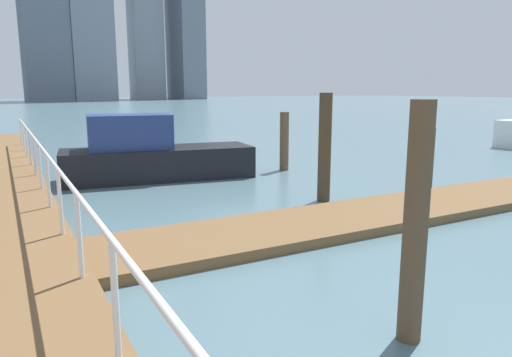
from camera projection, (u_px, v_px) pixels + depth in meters
name	position (u px, v px, depth m)	size (l,w,h in m)	color
ground_plane	(125.00, 163.00, 17.06)	(300.00, 300.00, 0.00)	slate
floating_dock	(424.00, 206.00, 10.46)	(15.61, 2.00, 0.18)	brown
boardwalk_railing	(67.00, 193.00, 6.38)	(0.06, 29.69, 1.08)	white
dock_piling_0	(284.00, 141.00, 15.49)	(0.30, 0.30, 1.93)	brown
dock_piling_1	(416.00, 225.00, 4.81)	(0.25, 0.25, 2.55)	brown
dock_piling_2	(325.00, 148.00, 11.07)	(0.31, 0.31, 2.57)	#473826
dock_piling_3	(428.00, 158.00, 12.60)	(0.29, 0.29, 1.65)	#473826
moored_boat_4	(151.00, 155.00, 13.95)	(5.75, 2.49, 1.94)	black
skyline_tower_4	(145.00, 11.00, 126.72)	(8.02, 8.44, 47.19)	#8C939E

